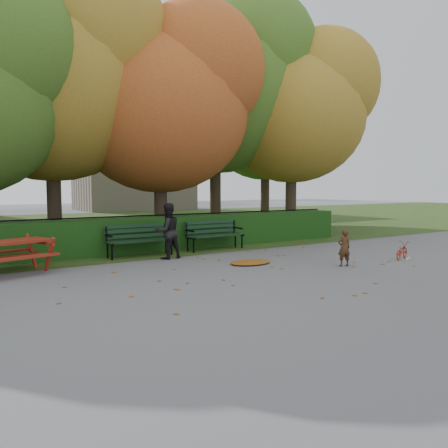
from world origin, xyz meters
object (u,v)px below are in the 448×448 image
tree_g (274,117)px  bench_left (139,237)px  bench_right (214,233)px  tree_b (64,73)px  tree_c (172,99)px  child (344,248)px  tree_e (302,107)px  tree_d (227,83)px  picnic_table (6,248)px  adult (168,231)px  bicycle (402,251)px

tree_g → bench_left: tree_g is taller
tree_g → bench_right: (-7.23, -6.06, -4.85)m
tree_b → tree_c: size_ratio=1.10×
bench_left → child: (3.57, -4.08, -0.07)m
tree_b → tree_e: 9.03m
tree_c → tree_d: 3.50m
picnic_table → adult: size_ratio=1.38×
adult → bicycle: bearing=142.9°
bench_left → bench_right: 2.40m
tree_e → bench_left: bearing=-165.2°
picnic_table → adult: bearing=-16.3°
tree_c → adult: tree_c is taller
bench_right → bicycle: bearing=-51.8°
tree_c → child: (1.44, -6.34, -4.38)m
bench_left → bicycle: size_ratio=2.15×
bench_right → picnic_table: bearing=-171.9°
tree_d → tree_e: 3.15m
tree_g → bench_right: tree_g is taller
bicycle → bench_left: bearing=34.3°
tree_g → bench_left: 12.37m
bench_right → adult: bearing=-157.3°
tree_b → bicycle: size_ratio=10.51×
child → bench_left: bearing=-30.7°
tree_d → bench_left: tree_d is taller
tree_g → child: (-6.06, -10.14, -4.92)m
tree_c → tree_g: (7.50, 3.80, 0.55)m
adult → bicycle: size_ratio=1.76×
tree_b → bench_right: size_ratio=4.88×
tree_c → picnic_table: bearing=-150.7°
bench_right → adult: adult is taller
tree_e → child: tree_e is taller
adult → tree_g: bearing=-147.3°
tree_e → child: bearing=-124.7°
tree_g → child: size_ratio=9.52×
child → tree_g: bearing=-102.8°
bench_left → child: child is taller
child → adult: 4.51m
tree_e → tree_d: bearing=151.1°
tree_b → tree_d: 6.37m
tree_b → child: tree_b is taller
tree_b → tree_c: (3.28, -0.78, -0.58)m
tree_d → bicycle: size_ratio=11.45×
tree_c → tree_d: size_ratio=0.84×
tree_d → child: bearing=-101.9°
tree_b → adult: (1.63, -3.85, -4.67)m
bench_left → child: bearing=-48.8°
tree_b → bicycle: (6.82, -7.21, -5.18)m
tree_b → bench_left: size_ratio=4.88×
picnic_table → child: child is taller
tree_g → child: bearing=-120.9°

